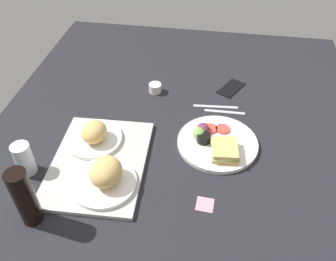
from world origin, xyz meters
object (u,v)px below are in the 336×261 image
fork (225,112)px  bread_plate_far (94,135)px  plate_with_salad (216,142)px  cell_phone (231,88)px  espresso_cup (155,88)px  soda_bottle (25,197)px  bread_plate_near (105,176)px  sticky_note (205,204)px  knife (216,106)px  drinking_glass (24,159)px  serving_tray (99,162)px

fork → bread_plate_far: bearing=28.6°
plate_with_salad → cell_phone: 38.65cm
espresso_cup → fork: bearing=-107.4°
bread_plate_far → soda_bottle: bearing=165.8°
bread_plate_near → espresso_cup: (56.17, -6.21, -3.39)cm
bread_plate_near → cell_phone: bearing=-32.1°
cell_phone → sticky_note: (-66.25, 6.63, -0.34)cm
fork → knife: same height
drinking_glass → espresso_cup: (53.84, -35.51, -4.14)cm
bread_plate_far → drinking_glass: (-16.82, 19.19, 1.49)cm
plate_with_salad → knife: size_ratio=1.61×
plate_with_salad → knife: bearing=3.9°
bread_plate_far → sticky_note: bearing=-116.2°
serving_tray → bread_plate_near: bread_plate_near is taller
fork → sticky_note: fork is taller
bread_plate_near → espresso_cup: 56.61cm
fork → knife: size_ratio=0.89×
espresso_cup → knife: (-6.90, -27.67, -1.75)cm
bread_plate_far → drinking_glass: size_ratio=1.75×
serving_tray → bread_plate_near: bearing=-149.5°
espresso_cup → drinking_glass: bearing=146.6°
soda_bottle → knife: (65.16, -52.88, -10.28)cm
espresso_cup → fork: espresso_cup is taller
bread_plate_far → cell_phone: bread_plate_far is taller
soda_bottle → sticky_note: (13.62, -52.46, -10.47)cm
espresso_cup → knife: espresso_cup is taller
sticky_note → espresso_cup: bearing=25.0°
drinking_glass → soda_bottle: size_ratio=0.58×
fork → espresso_cup: bearing=-18.3°
drinking_glass → espresso_cup: size_ratio=2.19×
drinking_glass → sticky_note: (-4.61, -62.76, -6.08)cm
drinking_glass → fork: drinking_glass is taller
serving_tray → plate_with_salad: bearing=-68.6°
serving_tray → bread_plate_far: 11.29cm
bread_plate_near → soda_bottle: bearing=129.9°
plate_with_salad → bread_plate_far: bearing=98.1°
soda_bottle → fork: (62.16, -56.88, -10.28)cm
bread_plate_near → fork: (46.27, -37.88, -5.14)cm
bread_plate_far → cell_phone: 67.44cm
serving_tray → espresso_cup: 48.13cm
serving_tray → knife: size_ratio=2.37×
cell_phone → fork: bearing=-157.5°
bread_plate_near → drinking_glass: bearing=85.5°
drinking_glass → knife: size_ratio=0.65×
serving_tray → plate_with_salad: 44.14cm
fork → sticky_note: (-48.54, 4.42, -0.19)cm
bread_plate_far → drinking_glass: 25.56cm
espresso_cup → bread_plate_near: bearing=173.7°
soda_bottle → sticky_note: bearing=-75.4°
soda_bottle → cell_phone: (79.87, -59.08, -10.13)cm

